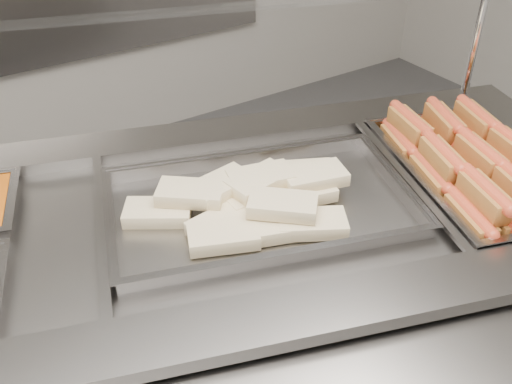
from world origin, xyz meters
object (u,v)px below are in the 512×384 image
sneeze_guard (209,15)px  pan_wraps (260,208)px  steam_counter (238,335)px  pan_hotdogs (473,180)px

sneeze_guard → pan_wraps: sneeze_guard is taller
sneeze_guard → pan_wraps: (-0.01, -0.25, -0.43)m
steam_counter → pan_wraps: bearing=-18.3°
sneeze_guard → pan_hotdogs: bearing=-37.6°
pan_hotdogs → pan_wraps: same height
pan_hotdogs → pan_wraps: 0.63m
steam_counter → sneeze_guard: bearing=71.7°
steam_counter → pan_hotdogs: size_ratio=3.25×
steam_counter → pan_hotdogs: pan_hotdogs is taller
sneeze_guard → pan_wraps: 0.50m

